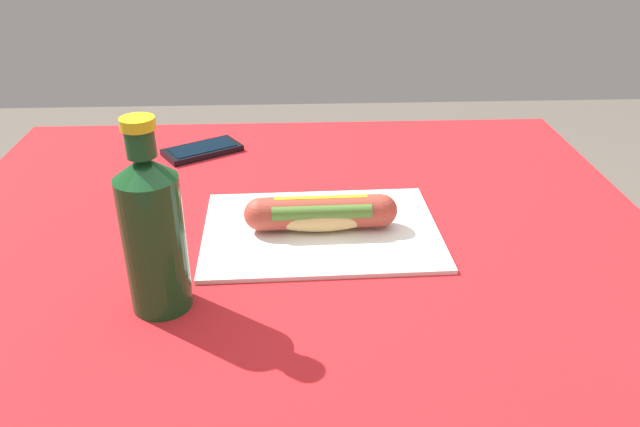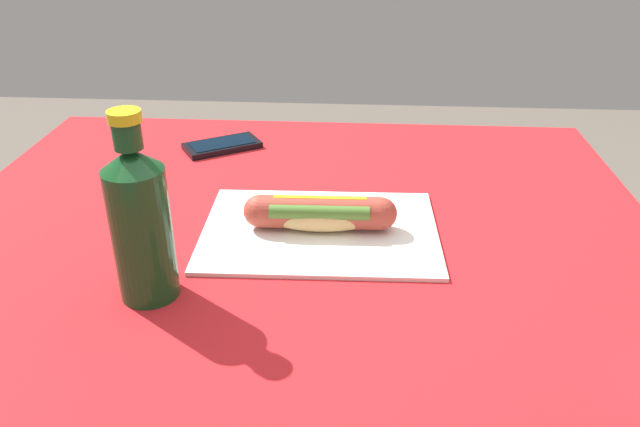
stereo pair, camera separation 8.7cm
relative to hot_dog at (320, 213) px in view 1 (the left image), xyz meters
The scene contains 5 objects.
dining_table 0.18m from the hot_dog, 22.17° to the left, with size 1.04×0.94×0.78m.
paper_wrapper 0.03m from the hot_dog, 88.78° to the right, with size 0.33×0.24×0.01m, color white.
hot_dog is the anchor object (origin of this frame).
cell_phone 0.36m from the hot_dog, 56.29° to the right, with size 0.15×0.13×0.01m.
soda_bottle 0.26m from the hot_dog, 39.77° to the left, with size 0.07×0.07×0.23m.
Camera 1 is at (-0.00, 0.75, 1.22)m, focal length 35.17 mm.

